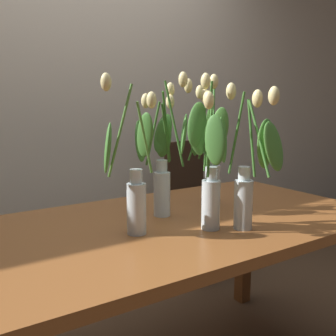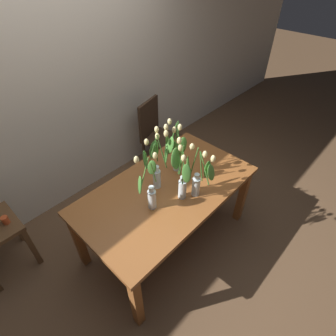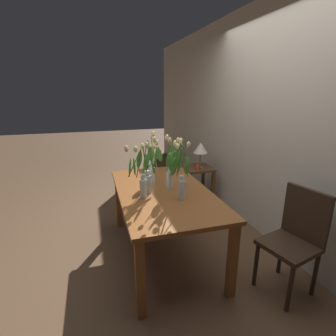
{
  "view_description": "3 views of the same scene",
  "coord_description": "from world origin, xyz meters",
  "px_view_note": "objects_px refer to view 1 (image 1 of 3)",
  "views": [
    {
      "loc": [
        -0.86,
        -1.22,
        1.19
      ],
      "look_at": [
        -0.02,
        0.06,
        0.94
      ],
      "focal_mm": 41.46,
      "sensor_mm": 36.0,
      "label": 1
    },
    {
      "loc": [
        -1.2,
        -1.14,
        2.4
      ],
      "look_at": [
        0.03,
        0.01,
        0.95
      ],
      "focal_mm": 28.45,
      "sensor_mm": 36.0,
      "label": 2
    },
    {
      "loc": [
        2.35,
        -0.65,
        1.72
      ],
      "look_at": [
        0.08,
        0.03,
        1.0
      ],
      "focal_mm": 27.64,
      "sensor_mm": 36.0,
      "label": 3
    }
  ],
  "objects_px": {
    "dining_table": "(181,240)",
    "tulip_vase_2": "(208,154)",
    "tulip_vase_1": "(163,160)",
    "tulip_vase_3": "(247,174)",
    "dining_chair": "(195,198)",
    "tulip_vase_0": "(134,182)",
    "tulip_vase_4": "(208,170)"
  },
  "relations": [
    {
      "from": "dining_table",
      "to": "tulip_vase_2",
      "type": "height_order",
      "value": "tulip_vase_2"
    },
    {
      "from": "tulip_vase_1",
      "to": "tulip_vase_2",
      "type": "distance_m",
      "value": 0.23
    },
    {
      "from": "tulip_vase_1",
      "to": "tulip_vase_3",
      "type": "height_order",
      "value": "tulip_vase_1"
    },
    {
      "from": "tulip_vase_3",
      "to": "dining_chair",
      "type": "xyz_separation_m",
      "value": [
        0.69,
        1.2,
        -0.42
      ]
    },
    {
      "from": "dining_table",
      "to": "tulip_vase_0",
      "type": "xyz_separation_m",
      "value": [
        -0.24,
        -0.05,
        0.27
      ]
    },
    {
      "from": "tulip_vase_0",
      "to": "tulip_vase_1",
      "type": "relative_size",
      "value": 0.96
    },
    {
      "from": "tulip_vase_0",
      "to": "tulip_vase_2",
      "type": "distance_m",
      "value": 0.48
    },
    {
      "from": "tulip_vase_4",
      "to": "tulip_vase_1",
      "type": "bearing_deg",
      "value": 97.26
    },
    {
      "from": "tulip_vase_0",
      "to": "tulip_vase_3",
      "type": "bearing_deg",
      "value": -29.54
    },
    {
      "from": "dining_table",
      "to": "tulip_vase_1",
      "type": "xyz_separation_m",
      "value": [
        -0.02,
        0.1,
        0.32
      ]
    },
    {
      "from": "dining_chair",
      "to": "dining_table",
      "type": "bearing_deg",
      "value": -130.07
    },
    {
      "from": "tulip_vase_2",
      "to": "tulip_vase_3",
      "type": "xyz_separation_m",
      "value": [
        -0.1,
        -0.34,
        -0.03
      ]
    },
    {
      "from": "tulip_vase_3",
      "to": "dining_chair",
      "type": "relative_size",
      "value": 0.57
    },
    {
      "from": "tulip_vase_1",
      "to": "dining_chair",
      "type": "height_order",
      "value": "tulip_vase_1"
    },
    {
      "from": "dining_table",
      "to": "tulip_vase_2",
      "type": "distance_m",
      "value": 0.4
    },
    {
      "from": "tulip_vase_1",
      "to": "dining_chair",
      "type": "distance_m",
      "value": 1.26
    },
    {
      "from": "dining_table",
      "to": "tulip_vase_3",
      "type": "bearing_deg",
      "value": -66.31
    },
    {
      "from": "dining_chair",
      "to": "tulip_vase_2",
      "type": "bearing_deg",
      "value": -124.45
    },
    {
      "from": "tulip_vase_3",
      "to": "dining_chair",
      "type": "height_order",
      "value": "tulip_vase_3"
    },
    {
      "from": "tulip_vase_0",
      "to": "tulip_vase_1",
      "type": "height_order",
      "value": "tulip_vase_1"
    },
    {
      "from": "dining_chair",
      "to": "tulip_vase_3",
      "type": "bearing_deg",
      "value": -119.91
    },
    {
      "from": "dining_table",
      "to": "tulip_vase_0",
      "type": "bearing_deg",
      "value": -167.86
    },
    {
      "from": "tulip_vase_3",
      "to": "tulip_vase_4",
      "type": "relative_size",
      "value": 0.93
    },
    {
      "from": "dining_chair",
      "to": "tulip_vase_1",
      "type": "bearing_deg",
      "value": -134.02
    },
    {
      "from": "tulip_vase_1",
      "to": "dining_chair",
      "type": "bearing_deg",
      "value": 45.98
    },
    {
      "from": "dining_table",
      "to": "tulip_vase_3",
      "type": "height_order",
      "value": "tulip_vase_3"
    },
    {
      "from": "dining_table",
      "to": "tulip_vase_3",
      "type": "xyz_separation_m",
      "value": [
        0.11,
        -0.25,
        0.3
      ]
    },
    {
      "from": "tulip_vase_2",
      "to": "dining_chair",
      "type": "height_order",
      "value": "tulip_vase_2"
    },
    {
      "from": "tulip_vase_3",
      "to": "tulip_vase_4",
      "type": "xyz_separation_m",
      "value": [
        -0.1,
        0.1,
        0.01
      ]
    },
    {
      "from": "tulip_vase_3",
      "to": "tulip_vase_4",
      "type": "bearing_deg",
      "value": 134.95
    },
    {
      "from": "dining_table",
      "to": "tulip_vase_2",
      "type": "xyz_separation_m",
      "value": [
        0.21,
        0.1,
        0.32
      ]
    },
    {
      "from": "tulip_vase_2",
      "to": "dining_chair",
      "type": "relative_size",
      "value": 0.61
    }
  ]
}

